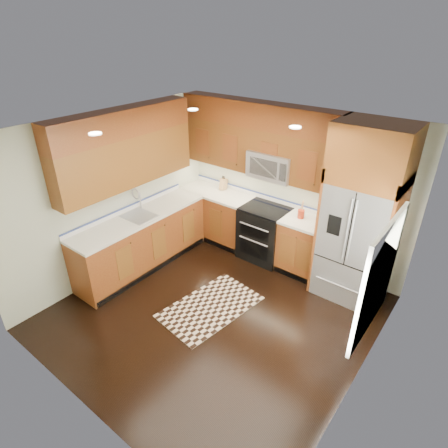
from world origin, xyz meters
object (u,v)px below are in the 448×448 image
Objects in this scene: range at (264,233)px; utensil_crock at (301,212)px; refrigerator at (361,216)px; knife_block at (223,184)px; rug at (210,307)px.

utensil_crock reaches higher than range.
refrigerator is 2.63m from knife_block.
range is 0.66× the size of rug.
refrigerator is 8.80× the size of utensil_crock.
utensil_crock reaches higher than knife_block.
rug is 2.02m from utensil_crock.
range is 3.65× the size of knife_block.
range is at bearing 102.05° from rug.
utensil_crock is (-0.94, 0.09, -0.26)m from refrigerator.
refrigerator is 1.81× the size of rug.
refrigerator is 2.49m from rug.
refrigerator is 10.03× the size of knife_block.
knife_block is (-1.18, 1.82, 1.04)m from rug.
utensil_crock is at bearing 5.26° from range.
range is 3.20× the size of utensil_crock.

